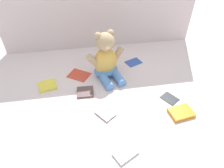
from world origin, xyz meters
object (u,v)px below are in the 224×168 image
at_px(book_case_4, 126,153).
at_px(book_case_5, 105,113).
at_px(book_case_1, 134,62).
at_px(book_case_2, 170,98).
at_px(book_case_3, 85,92).
at_px(book_case_0, 181,113).
at_px(book_case_6, 47,85).
at_px(teddy_bear, 106,60).
at_px(book_case_7, 79,75).

height_order(book_case_4, book_case_5, book_case_4).
bearing_deg(book_case_1, book_case_2, -4.94).
xyz_separation_m(book_case_3, book_case_4, (0.16, -0.42, 0.00)).
xyz_separation_m(book_case_0, book_case_6, (-0.72, 0.34, -0.00)).
bearing_deg(book_case_1, teddy_bear, -86.40).
height_order(book_case_2, book_case_3, book_case_3).
distance_m(book_case_1, book_case_2, 0.40).
relative_size(book_case_2, book_case_5, 0.95).
relative_size(book_case_3, book_case_5, 1.01).
bearing_deg(book_case_3, book_case_0, -113.77).
bearing_deg(book_case_4, book_case_0, 90.54).
xyz_separation_m(book_case_2, book_case_5, (-0.38, -0.05, 0.00)).
relative_size(book_case_0, book_case_3, 1.26).
relative_size(book_case_0, book_case_4, 1.17).
height_order(book_case_2, book_case_4, book_case_4).
distance_m(book_case_2, book_case_5, 0.39).
xyz_separation_m(book_case_3, book_case_5, (0.10, -0.18, -0.00)).
height_order(book_case_1, book_case_6, book_case_6).
distance_m(book_case_3, book_case_7, 0.17).
bearing_deg(book_case_3, book_case_4, -157.35).
relative_size(book_case_2, book_case_3, 0.93).
bearing_deg(book_case_3, book_case_1, -52.34).
xyz_separation_m(book_case_0, book_case_1, (-0.14, 0.49, -0.01)).
bearing_deg(book_case_2, book_case_3, 131.98).
xyz_separation_m(teddy_bear, book_case_7, (-0.18, 0.02, -0.11)).
relative_size(teddy_bear, book_case_1, 2.86).
relative_size(book_case_5, book_case_6, 0.95).
bearing_deg(book_case_5, book_case_6, 103.04).
distance_m(teddy_bear, book_case_0, 0.53).
xyz_separation_m(book_case_2, book_case_6, (-0.70, 0.22, 0.00)).
relative_size(teddy_bear, book_case_4, 2.91).
relative_size(teddy_bear, book_case_3, 3.12).
xyz_separation_m(book_case_0, book_case_4, (-0.34, -0.18, -0.00)).
bearing_deg(book_case_5, book_case_2, -28.36).
bearing_deg(book_case_1, book_case_4, -39.14).
bearing_deg(book_case_6, book_case_5, 36.59).
distance_m(book_case_0, book_case_3, 0.55).
bearing_deg(book_case_7, book_case_0, 85.15).
distance_m(book_case_2, book_case_3, 0.49).
relative_size(book_case_2, book_case_7, 0.70).
xyz_separation_m(book_case_1, book_case_7, (-0.39, -0.08, 0.00)).
bearing_deg(book_case_3, book_case_7, 12.64).
bearing_deg(book_case_2, book_case_4, -170.47).
distance_m(book_case_1, book_case_7, 0.40).
relative_size(book_case_3, book_case_4, 0.93).
height_order(book_case_1, book_case_2, same).
bearing_deg(book_case_1, book_case_5, -53.69).
bearing_deg(book_case_6, book_case_2, 59.72).
distance_m(book_case_4, book_case_6, 0.64).
bearing_deg(book_case_4, book_case_3, 172.86).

